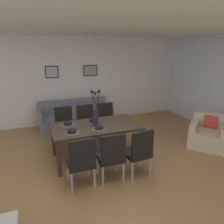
{
  "coord_description": "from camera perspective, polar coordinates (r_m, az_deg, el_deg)",
  "views": [
    {
      "loc": [
        -1.12,
        -3.27,
        2.3
      ],
      "look_at": [
        0.39,
        0.71,
        1.0
      ],
      "focal_mm": 34.17,
      "sensor_mm": 36.0,
      "label": 1
    }
  ],
  "objects": [
    {
      "name": "dining_chair_near_right",
      "position": [
        5.26,
        -12.64,
        -3.26
      ],
      "size": [
        0.46,
        0.46,
        0.92
      ],
      "color": "black",
      "rests_on": "ground"
    },
    {
      "name": "framed_picture_center",
      "position": [
        6.71,
        -5.82,
        10.98
      ],
      "size": [
        0.43,
        0.03,
        0.33
      ],
      "color": "black"
    },
    {
      "name": "dining_chair_near_left",
      "position": [
        3.64,
        -8.27,
        -12.59
      ],
      "size": [
        0.44,
        0.44,
        0.92
      ],
      "color": "black",
      "rests_on": "ground"
    },
    {
      "name": "bowl_far_left",
      "position": [
        4.23,
        -3.47,
        -4.05
      ],
      "size": [
        0.17,
        0.17,
        0.07
      ],
      "color": "black",
      "rests_on": "dining_table"
    },
    {
      "name": "dining_chair_far_right",
      "position": [
        5.35,
        -6.93,
        -2.59
      ],
      "size": [
        0.45,
        0.45,
        0.92
      ],
      "color": "black",
      "rests_on": "ground"
    },
    {
      "name": "placemat_near_right",
      "position": [
        4.54,
        -11.7,
        -3.39
      ],
      "size": [
        0.32,
        0.32,
        0.01
      ],
      "primitive_type": "cylinder",
      "color": "#4C4742",
      "rests_on": "dining_table"
    },
    {
      "name": "placemat_far_left",
      "position": [
        4.24,
        -3.47,
        -4.52
      ],
      "size": [
        0.32,
        0.32,
        0.01
      ],
      "primitive_type": "cylinder",
      "color": "#4C4742",
      "rests_on": "dining_table"
    },
    {
      "name": "placemat_near_left",
      "position": [
        4.13,
        -10.67,
        -5.43
      ],
      "size": [
        0.32,
        0.32,
        0.01
      ],
      "primitive_type": "cylinder",
      "color": "#4C4742",
      "rests_on": "dining_table"
    },
    {
      "name": "armchair",
      "position": [
        5.63,
        24.34,
        -5.52
      ],
      "size": [
        1.13,
        1.13,
        0.75
      ],
      "color": "beige",
      "rests_on": "ground"
    },
    {
      "name": "ground_plane",
      "position": [
        4.15,
        -1.65,
        -16.62
      ],
      "size": [
        9.0,
        9.0,
        0.0
      ],
      "primitive_type": "plane",
      "color": "olive"
    },
    {
      "name": "bowl_near_left",
      "position": [
        4.11,
        -10.7,
        -4.95
      ],
      "size": [
        0.17,
        0.17,
        0.07
      ],
      "color": "black",
      "rests_on": "dining_table"
    },
    {
      "name": "bowl_far_right",
      "position": [
        4.63,
        -5.13,
        -2.18
      ],
      "size": [
        0.17,
        0.17,
        0.07
      ],
      "color": "black",
      "rests_on": "dining_table"
    },
    {
      "name": "centerpiece_vase",
      "position": [
        4.35,
        -4.41,
        -0.06
      ],
      "size": [
        0.21,
        0.23,
        0.73
      ],
      "color": "#232326",
      "rests_on": "dining_table"
    },
    {
      "name": "framed_picture_left",
      "position": [
        6.51,
        -15.79,
        10.25
      ],
      "size": [
        0.37,
        0.03,
        0.35
      ],
      "color": "black"
    },
    {
      "name": "bowl_near_right",
      "position": [
        4.52,
        -11.73,
        -2.95
      ],
      "size": [
        0.17,
        0.17,
        0.07
      ],
      "color": "black",
      "rests_on": "dining_table"
    },
    {
      "name": "back_wall_panel",
      "position": [
        6.69,
        -11.05,
        8.15
      ],
      "size": [
        9.0,
        0.1,
        2.6
      ],
      "primitive_type": "cube",
      "color": "white",
      "rests_on": "ground"
    },
    {
      "name": "placemat_far_right",
      "position": [
        4.64,
        -5.12,
        -2.62
      ],
      "size": [
        0.32,
        0.32,
        0.01
      ],
      "primitive_type": "cylinder",
      "color": "#4C4742",
      "rests_on": "dining_table"
    },
    {
      "name": "dining_chair_far_left",
      "position": [
        3.76,
        -0.19,
        -11.32
      ],
      "size": [
        0.46,
        0.46,
        0.92
      ],
      "color": "black",
      "rests_on": "ground"
    },
    {
      "name": "sofa",
      "position": [
        6.35,
        -9.76,
        -1.77
      ],
      "size": [
        2.06,
        0.84,
        0.8
      ],
      "color": "slate",
      "rests_on": "ground"
    },
    {
      "name": "ceiling_panel",
      "position": [
        3.85,
        -4.13,
        22.08
      ],
      "size": [
        9.0,
        7.2,
        0.08
      ],
      "primitive_type": "cube",
      "color": "white"
    },
    {
      "name": "dining_chair_mid_right",
      "position": [
        5.48,
        -1.55,
        -1.99
      ],
      "size": [
        0.45,
        0.45,
        0.92
      ],
      "color": "black",
      "rests_on": "ground"
    },
    {
      "name": "dining_table",
      "position": [
        4.47,
        -4.31,
        -4.45
      ],
      "size": [
        1.8,
        0.99,
        0.74
      ],
      "color": "#3D2D23",
      "rests_on": "ground"
    },
    {
      "name": "dining_chair_mid_left",
      "position": [
        3.93,
        7.19,
        -10.15
      ],
      "size": [
        0.47,
        0.47,
        0.92
      ],
      "color": "black",
      "rests_on": "ground"
    }
  ]
}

